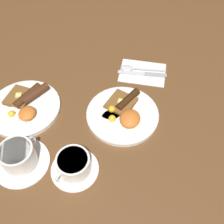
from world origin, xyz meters
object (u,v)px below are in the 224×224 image
(breakfast_plate_near, at_px, (123,113))
(breakfast_plate_far, at_px, (25,106))
(teacup_near, at_px, (74,165))
(spoon, at_px, (131,68))
(teacup_far, at_px, (19,157))
(knife, at_px, (145,74))

(breakfast_plate_near, height_order, breakfast_plate_far, breakfast_plate_near)
(breakfast_plate_far, bearing_deg, breakfast_plate_near, -81.54)
(teacup_near, distance_m, spoon, 0.46)
(breakfast_plate_far, height_order, teacup_near, teacup_near)
(teacup_far, bearing_deg, knife, -32.82)
(breakfast_plate_far, xyz_separation_m, teacup_near, (-0.18, -0.24, 0.02))
(breakfast_plate_near, distance_m, spoon, 0.23)
(teacup_far, height_order, spoon, teacup_far)
(breakfast_plate_near, relative_size, teacup_near, 1.73)
(teacup_near, relative_size, knife, 0.75)
(breakfast_plate_near, height_order, teacup_far, teacup_far)
(breakfast_plate_far, bearing_deg, teacup_far, -157.31)
(breakfast_plate_far, relative_size, spoon, 1.39)
(teacup_far, height_order, knife, teacup_far)
(breakfast_plate_far, distance_m, spoon, 0.42)
(knife, distance_m, spoon, 0.06)
(teacup_far, xyz_separation_m, spoon, (0.47, -0.24, -0.03))
(teacup_near, bearing_deg, teacup_far, 95.70)
(breakfast_plate_far, relative_size, teacup_near, 1.76)
(spoon, bearing_deg, knife, 155.87)
(teacup_near, xyz_separation_m, spoon, (0.46, -0.08, -0.02))
(breakfast_plate_far, relative_size, teacup_far, 1.49)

